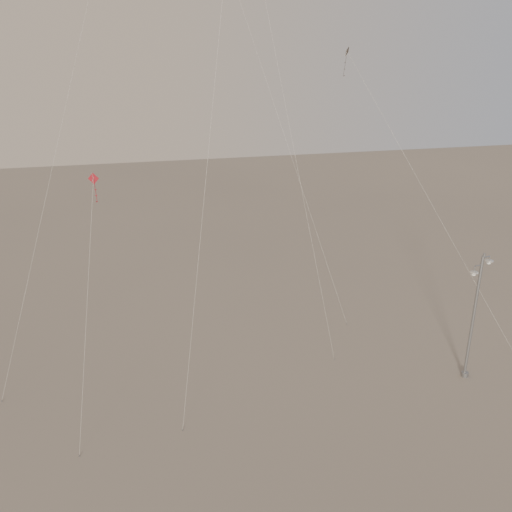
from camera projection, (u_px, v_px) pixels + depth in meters
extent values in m
plane|color=gray|center=(322.00, 431.00, 31.10)|extent=(160.00, 160.00, 0.00)
cylinder|color=gray|center=(465.00, 374.00, 36.18)|extent=(0.44, 0.44, 0.30)
cylinder|color=gray|center=(473.00, 319.00, 34.82)|extent=(0.30, 0.18, 8.17)
cylinder|color=gray|center=(484.00, 255.00, 33.41)|extent=(0.14, 0.14, 0.18)
cylinder|color=gray|center=(487.00, 257.00, 33.57)|extent=(0.50, 0.19, 0.07)
cylinder|color=gray|center=(489.00, 259.00, 33.73)|extent=(0.06, 0.06, 0.30)
ellipsoid|color=#BCBBB6|center=(489.00, 261.00, 33.78)|extent=(0.52, 0.52, 0.18)
cylinder|color=gray|center=(479.00, 265.00, 33.50)|extent=(0.60, 0.16, 0.07)
cylinder|color=gray|center=(474.00, 269.00, 33.46)|extent=(0.06, 0.06, 0.40)
ellipsoid|color=#BCBBB6|center=(474.00, 272.00, 33.53)|extent=(0.52, 0.52, 0.18)
cylinder|color=beige|center=(68.00, 95.00, 32.79)|extent=(10.85, 8.42, 34.12)
cylinder|color=gray|center=(2.00, 401.00, 33.64)|extent=(0.06, 0.06, 0.10)
cylinder|color=beige|center=(204.00, 203.00, 29.30)|extent=(3.84, 4.35, 24.21)
cylinder|color=gray|center=(183.00, 430.00, 31.10)|extent=(0.06, 0.06, 0.10)
cylinder|color=beige|center=(281.00, 83.00, 38.20)|extent=(3.68, 14.38, 34.70)
cylinder|color=gray|center=(334.00, 359.00, 38.13)|extent=(0.06, 0.06, 0.10)
cube|color=maroon|center=(93.00, 179.00, 28.51)|extent=(0.54, 0.41, 0.63)
cylinder|color=maroon|center=(96.00, 193.00, 28.92)|extent=(0.07, 0.16, 1.01)
cylinder|color=beige|center=(86.00, 319.00, 28.82)|extent=(1.96, 3.97, 13.46)
cylinder|color=gray|center=(79.00, 456.00, 29.14)|extent=(0.06, 0.06, 0.10)
cube|color=#2B2523|center=(347.00, 51.00, 40.56)|extent=(0.31, 0.73, 0.68)
cylinder|color=#2B2523|center=(345.00, 66.00, 40.85)|extent=(0.22, 0.08, 1.40)
cylinder|color=beige|center=(430.00, 202.00, 39.00)|extent=(7.96, 12.88, 19.32)
cylinder|color=beige|center=(270.00, 93.00, 39.41)|extent=(10.17, 7.54, 33.20)
cylinder|color=gray|center=(347.00, 324.00, 42.94)|extent=(0.06, 0.06, 0.10)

